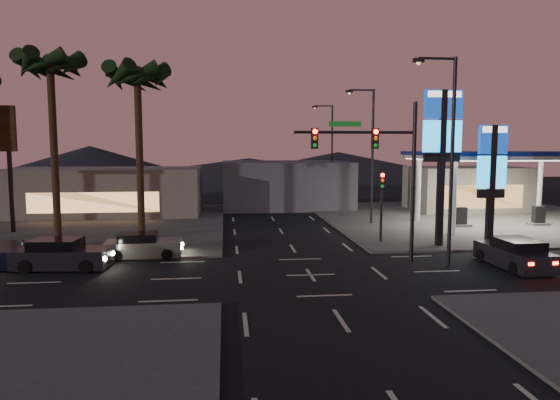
{
  "coord_description": "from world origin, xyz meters",
  "views": [
    {
      "loc": [
        -3.81,
        -21.86,
        5.78
      ],
      "look_at": [
        -0.93,
        4.19,
        3.0
      ],
      "focal_mm": 32.0,
      "sensor_mm": 36.0,
      "label": 1
    }
  ],
  "objects": [
    {
      "name": "corner_lot_nw",
      "position": [
        -16.0,
        16.0,
        0.06
      ],
      "size": [
        24.0,
        24.0,
        0.12
      ],
      "primitive_type": "cube",
      "color": "#47443F",
      "rests_on": "ground"
    },
    {
      "name": "hill_right",
      "position": [
        15.0,
        60.0,
        2.5
      ],
      "size": [
        50.0,
        50.0,
        5.0
      ],
      "primitive_type": "cone",
      "color": "black",
      "rests_on": "ground"
    },
    {
      "name": "palm_b",
      "position": [
        -14.0,
        9.5,
        9.97
      ],
      "size": [
        4.41,
        4.41,
        11.46
      ],
      "color": "black",
      "rests_on": "ground"
    },
    {
      "name": "corner_lot_ne",
      "position": [
        16.0,
        16.0,
        0.06
      ],
      "size": [
        24.0,
        24.0,
        0.12
      ],
      "primitive_type": "cube",
      "color": "#47443F",
      "rests_on": "ground"
    },
    {
      "name": "streetlight_mid",
      "position": [
        6.79,
        14.0,
        5.72
      ],
      "size": [
        2.14,
        0.25,
        10.0
      ],
      "color": "black",
      "rests_on": "ground"
    },
    {
      "name": "pylon_sign_short",
      "position": [
        11.0,
        4.5,
        4.66
      ],
      "size": [
        1.6,
        0.35,
        7.0
      ],
      "color": "black",
      "rests_on": "ground"
    },
    {
      "name": "traffic_signal_mast",
      "position": [
        3.76,
        1.99,
        5.23
      ],
      "size": [
        6.1,
        0.39,
        8.0
      ],
      "color": "black",
      "rests_on": "ground"
    },
    {
      "name": "pylon_sign_tall",
      "position": [
        8.5,
        5.5,
        6.39
      ],
      "size": [
        2.2,
        0.35,
        9.0
      ],
      "color": "black",
      "rests_on": "ground"
    },
    {
      "name": "gas_station",
      "position": [
        16.0,
        12.0,
        5.08
      ],
      "size": [
        12.2,
        8.2,
        5.47
      ],
      "color": "silver",
      "rests_on": "ground"
    },
    {
      "name": "hill_center",
      "position": [
        0.0,
        60.0,
        2.0
      ],
      "size": [
        60.0,
        60.0,
        4.0
      ],
      "primitive_type": "cone",
      "color": "black",
      "rests_on": "ground"
    },
    {
      "name": "streetlight_near",
      "position": [
        6.79,
        1.0,
        5.72
      ],
      "size": [
        2.14,
        0.25,
        10.0
      ],
      "color": "black",
      "rests_on": "ground"
    },
    {
      "name": "streetlight_far",
      "position": [
        6.79,
        28.0,
        5.72
      ],
      "size": [
        2.14,
        0.25,
        10.0
      ],
      "color": "black",
      "rests_on": "ground"
    },
    {
      "name": "ground",
      "position": [
        0.0,
        0.0,
        0.0
      ],
      "size": [
        140.0,
        140.0,
        0.0
      ],
      "primitive_type": "plane",
      "color": "black",
      "rests_on": "ground"
    },
    {
      "name": "suv_station",
      "position": [
        10.0,
        0.3,
        0.67
      ],
      "size": [
        1.99,
        4.38,
        1.44
      ],
      "color": "black",
      "rests_on": "ground"
    },
    {
      "name": "building_far_mid",
      "position": [
        2.0,
        26.0,
        2.2
      ],
      "size": [
        12.0,
        9.0,
        4.4
      ],
      "primitive_type": "cube",
      "color": "#4C4C51",
      "rests_on": "ground"
    },
    {
      "name": "building_far_west",
      "position": [
        -14.0,
        22.0,
        2.0
      ],
      "size": [
        16.0,
        8.0,
        4.0
      ],
      "primitive_type": "cube",
      "color": "#726B5B",
      "rests_on": "ground"
    },
    {
      "name": "car_lane_b_front",
      "position": [
        -8.16,
        4.58,
        0.61
      ],
      "size": [
        4.08,
        1.84,
        1.31
      ],
      "color": "slate",
      "rests_on": "ground"
    },
    {
      "name": "pedestal_signal",
      "position": [
        5.5,
        6.98,
        2.92
      ],
      "size": [
        0.32,
        0.39,
        4.3
      ],
      "color": "black",
      "rests_on": "ground"
    },
    {
      "name": "palm_a",
      "position": [
        -9.0,
        9.5,
        9.43
      ],
      "size": [
        4.41,
        4.41,
        10.86
      ],
      "color": "black",
      "rests_on": "ground"
    },
    {
      "name": "convenience_store",
      "position": [
        18.0,
        21.0,
        2.0
      ],
      "size": [
        10.0,
        6.0,
        4.0
      ],
      "primitive_type": "cube",
      "color": "#726B5B",
      "rests_on": "ground"
    },
    {
      "name": "car_lane_a_front",
      "position": [
        -11.6,
        2.46,
        0.68
      ],
      "size": [
        4.58,
        2.2,
        1.45
      ],
      "color": "black",
      "rests_on": "ground"
    },
    {
      "name": "hill_left",
      "position": [
        -25.0,
        60.0,
        3.0
      ],
      "size": [
        40.0,
        40.0,
        6.0
      ],
      "primitive_type": "cone",
      "color": "black",
      "rests_on": "ground"
    }
  ]
}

